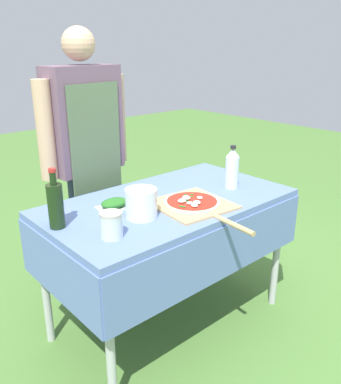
% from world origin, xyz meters
% --- Properties ---
extents(ground_plane, '(12.00, 12.00, 0.00)m').
position_xyz_m(ground_plane, '(0.00, 0.00, 0.00)').
color(ground_plane, '#517F38').
extents(prep_table, '(1.32, 0.74, 0.76)m').
position_xyz_m(prep_table, '(0.00, 0.00, 0.67)').
color(prep_table, '#607AB7').
rests_on(prep_table, ground).
extents(person_cook, '(0.60, 0.24, 1.62)m').
position_xyz_m(person_cook, '(-0.12, 0.60, 0.96)').
color(person_cook, '#333D56').
rests_on(person_cook, ground).
extents(pizza_on_peel, '(0.39, 0.61, 0.06)m').
position_xyz_m(pizza_on_peel, '(0.03, -0.15, 0.77)').
color(pizza_on_peel, tan).
rests_on(pizza_on_peel, prep_table).
extents(oil_bottle, '(0.07, 0.07, 0.27)m').
position_xyz_m(oil_bottle, '(-0.59, 0.07, 0.86)').
color(oil_bottle, black).
rests_on(oil_bottle, prep_table).
extents(water_bottle, '(0.08, 0.08, 0.25)m').
position_xyz_m(water_bottle, '(0.39, -0.09, 0.87)').
color(water_bottle, silver).
rests_on(water_bottle, prep_table).
extents(herb_container, '(0.17, 0.13, 0.05)m').
position_xyz_m(herb_container, '(-0.28, 0.10, 0.78)').
color(herb_container, silver).
rests_on(herb_container, prep_table).
extents(mixing_tub, '(0.15, 0.15, 0.14)m').
position_xyz_m(mixing_tub, '(-0.25, -0.09, 0.83)').
color(mixing_tub, silver).
rests_on(mixing_tub, prep_table).
extents(sauce_jar, '(0.10, 0.10, 0.11)m').
position_xyz_m(sauce_jar, '(-0.47, -0.17, 0.81)').
color(sauce_jar, silver).
rests_on(sauce_jar, prep_table).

